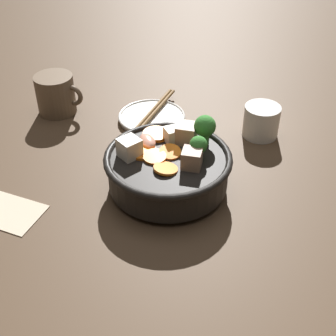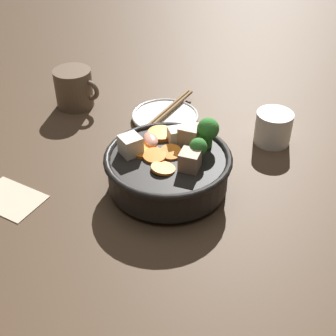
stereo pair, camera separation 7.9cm
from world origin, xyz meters
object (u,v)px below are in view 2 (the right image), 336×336
object	(u,v)px
stirfry_bowl	(169,166)
chopsticks_pair	(165,113)
side_saucer	(165,117)
dark_mug	(74,88)
tea_cup	(273,127)

from	to	relation	value
stirfry_bowl	chopsticks_pair	size ratio (longest dim) A/B	0.97
stirfry_bowl	side_saucer	size ratio (longest dim) A/B	1.52
side_saucer	dark_mug	bearing A→B (deg)	-171.82
tea_cup	side_saucer	bearing A→B (deg)	-176.11
stirfry_bowl	dark_mug	xyz separation A→B (m)	(-0.31, 0.17, -0.00)
stirfry_bowl	tea_cup	xyz separation A→B (m)	(0.12, 0.22, -0.01)
stirfry_bowl	chopsticks_pair	xyz separation A→B (m)	(-0.10, 0.20, -0.03)
dark_mug	chopsticks_pair	world-z (taller)	dark_mug
side_saucer	chopsticks_pair	xyz separation A→B (m)	(0.00, -0.00, 0.01)
dark_mug	side_saucer	bearing A→B (deg)	8.18
tea_cup	dark_mug	bearing A→B (deg)	-174.06
side_saucer	tea_cup	xyz separation A→B (m)	(0.23, 0.02, 0.03)
tea_cup	chopsticks_pair	bearing A→B (deg)	-176.11
chopsticks_pair	stirfry_bowl	bearing A→B (deg)	-62.75
stirfry_bowl	chopsticks_pair	world-z (taller)	stirfry_bowl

